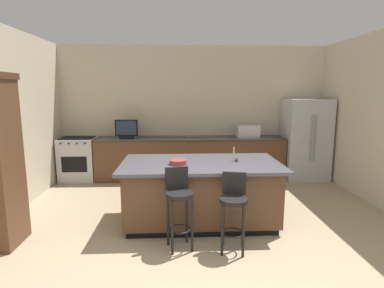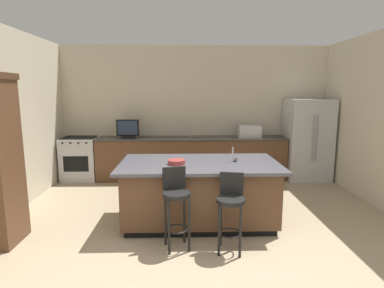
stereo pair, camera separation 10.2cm
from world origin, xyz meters
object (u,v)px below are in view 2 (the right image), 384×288
at_px(microwave, 249,131).
at_px(cell_phone, 176,160).
at_px(bar_stool_left, 176,201).
at_px(fruit_bowl, 177,162).
at_px(kitchen_island, 199,192).
at_px(tv_remote, 235,160).
at_px(tv_monitor, 128,130).
at_px(range_oven, 80,158).
at_px(bar_stool_right, 231,206).
at_px(refrigerator, 307,140).

bearing_deg(microwave, cell_phone, -125.44).
distance_m(bar_stool_left, fruit_bowl, 0.74).
relative_size(kitchen_island, tv_remote, 13.49).
relative_size(tv_monitor, cell_phone, 3.21).
bearing_deg(range_oven, kitchen_island, -43.17).
xyz_separation_m(bar_stool_right, tv_remote, (0.21, 0.94, 0.35)).
relative_size(kitchen_island, fruit_bowl, 9.44).
relative_size(range_oven, tv_monitor, 1.96).
bearing_deg(tv_remote, tv_monitor, 145.64).
relative_size(kitchen_island, bar_stool_left, 2.29).
bearing_deg(refrigerator, bar_stool_left, -132.79).
distance_m(range_oven, tv_monitor, 1.24).
height_order(kitchen_island, tv_monitor, tv_monitor).
bearing_deg(tv_monitor, microwave, 1.13).
height_order(refrigerator, cell_phone, refrigerator).
xyz_separation_m(kitchen_island, range_oven, (-2.49, 2.34, 0.00)).
xyz_separation_m(kitchen_island, tv_monitor, (-1.43, 2.29, 0.64)).
distance_m(kitchen_island, bar_stool_left, 0.84).
bearing_deg(tv_remote, fruit_bowl, -154.12).
xyz_separation_m(range_oven, cell_phone, (2.15, -2.18, 0.44)).
bearing_deg(range_oven, bar_stool_left, -54.97).
distance_m(refrigerator, cell_phone, 3.52).
bearing_deg(refrigerator, kitchen_island, -137.52).
relative_size(refrigerator, tv_monitor, 3.65).
bearing_deg(kitchen_island, fruit_bowl, -163.92).
bearing_deg(bar_stool_right, kitchen_island, 122.41).
height_order(refrigerator, tv_monitor, refrigerator).
bearing_deg(microwave, refrigerator, -3.22).
height_order(tv_monitor, tv_remote, tv_monitor).
distance_m(bar_stool_left, cell_phone, 0.97).
distance_m(tv_monitor, cell_phone, 2.39).
bearing_deg(bar_stool_left, microwave, 50.26).
xyz_separation_m(cell_phone, tv_remote, (0.88, -0.07, 0.01)).
xyz_separation_m(fruit_bowl, tv_remote, (0.87, 0.19, -0.02)).
relative_size(microwave, fruit_bowl, 1.98).
xyz_separation_m(bar_stool_left, tv_remote, (0.86, 0.85, 0.31)).
distance_m(kitchen_island, bar_stool_right, 0.92).
height_order(kitchen_island, fruit_bowl, fruit_bowl).
height_order(bar_stool_left, cell_phone, bar_stool_left).
bearing_deg(bar_stool_right, tv_monitor, 130.37).
bearing_deg(bar_stool_right, tv_remote, 88.86).
distance_m(fruit_bowl, tv_remote, 0.89).
height_order(fruit_bowl, cell_phone, fruit_bowl).
xyz_separation_m(kitchen_island, tv_remote, (0.54, 0.09, 0.45)).
bearing_deg(range_oven, bar_stool_right, -48.49).
relative_size(range_oven, cell_phone, 6.27).
distance_m(bar_stool_right, cell_phone, 1.27).
relative_size(kitchen_island, microwave, 4.78).
distance_m(bar_stool_left, bar_stool_right, 0.66).
xyz_separation_m(microwave, bar_stool_left, (-1.53, -3.10, -0.45)).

